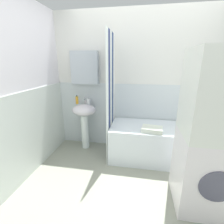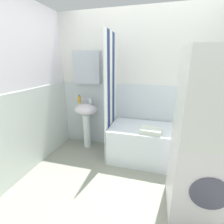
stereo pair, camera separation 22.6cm
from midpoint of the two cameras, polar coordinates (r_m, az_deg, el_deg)
ground_plane at (r=2.26m, az=9.87°, el=-27.80°), size 4.80×5.60×0.04m
wall_back_tiled at (r=2.91m, az=12.30°, el=8.28°), size 3.60×0.18×2.40m
wall_left_tiled at (r=2.59m, az=-24.84°, el=5.56°), size 0.07×1.81×2.40m
sink at (r=3.01m, az=-6.98°, el=-1.39°), size 0.44×0.34×0.84m
faucet at (r=3.00m, az=-6.59°, el=4.28°), size 0.03×0.12×0.12m
soap_dispenser at (r=3.02m, az=-9.33°, el=4.41°), size 0.05×0.05×0.16m
toothbrush_cup at (r=2.97m, az=-5.43°, el=3.94°), size 0.07×0.07×0.10m
bathtub at (r=2.80m, az=17.50°, el=-10.96°), size 1.49×0.69×0.57m
shower_curtain at (r=2.61m, az=2.07°, el=4.56°), size 0.01×0.69×2.00m
conditioner_bottle at (r=3.02m, az=30.21°, el=-2.91°), size 0.05×0.05×0.17m
lotion_bottle at (r=3.01m, az=28.26°, el=-2.78°), size 0.05×0.05×0.16m
towel_folded at (r=2.47m, az=16.13°, el=-6.42°), size 0.33×0.25×0.07m
washer_dryer_stack at (r=1.90m, az=33.68°, el=-8.17°), size 0.60×0.59×1.70m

